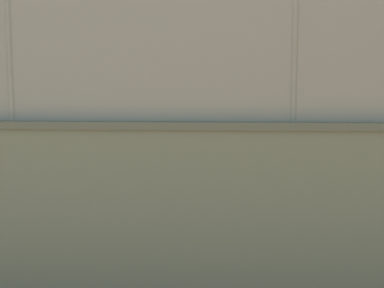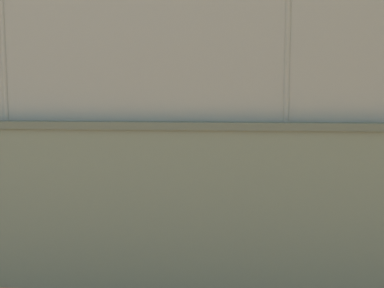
% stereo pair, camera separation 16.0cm
% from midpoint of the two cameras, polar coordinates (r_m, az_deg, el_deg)
% --- Properties ---
extents(ground_plane, '(260.00, 260.00, 0.00)m').
position_cam_midpoint_polar(ground_plane, '(19.17, -0.84, -0.11)').
color(ground_plane, '#A36B42').
extents(perimeter_wall, '(28.17, 1.42, 1.86)m').
position_cam_midpoint_polar(perimeter_wall, '(5.77, -4.50, -6.64)').
color(perimeter_wall, slate).
rests_on(perimeter_wall, ground_plane).
extents(fence_panel_on_wall, '(27.67, 1.04, 1.85)m').
position_cam_midpoint_polar(fence_panel_on_wall, '(5.64, -4.67, 11.96)').
color(fence_panel_on_wall, gray).
rests_on(fence_panel_on_wall, perimeter_wall).
extents(player_near_wall_returning, '(0.81, 1.12, 1.59)m').
position_cam_midpoint_polar(player_near_wall_returning, '(11.56, 13.32, -0.11)').
color(player_near_wall_returning, '#591919').
rests_on(player_near_wall_returning, ground_plane).
extents(player_at_service_line, '(0.73, 1.20, 1.64)m').
position_cam_midpoint_polar(player_at_service_line, '(16.12, -0.74, 2.06)').
color(player_at_service_line, '#591919').
rests_on(player_at_service_line, ground_plane).
extents(player_foreground_swinging, '(0.74, 0.93, 1.62)m').
position_cam_midpoint_polar(player_foreground_swinging, '(14.43, -5.76, 1.42)').
color(player_foreground_swinging, '#B2B2B2').
rests_on(player_foreground_swinging, ground_plane).
extents(sports_ball, '(0.15, 0.15, 0.15)m').
position_cam_midpoint_polar(sports_ball, '(9.70, 9.16, 1.00)').
color(sports_ball, yellow).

